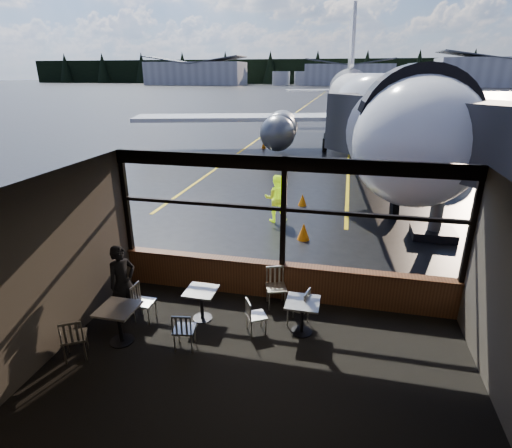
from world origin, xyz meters
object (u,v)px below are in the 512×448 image
(cafe_table_left, at_px, (120,325))
(chair_near_e, at_px, (298,307))
(chair_mid_w, at_px, (144,303))
(cone_nose, at_px, (302,200))
(ground_crew, at_px, (276,198))
(cone_wing, at_px, (264,145))
(cafe_table_near, at_px, (302,317))
(chair_left_s, at_px, (74,337))
(cafe_table_mid, at_px, (202,305))
(chair_near_w, at_px, (256,316))
(passenger, at_px, (123,283))
(chair_near_n, at_px, (276,288))
(cone_extra, at_px, (304,231))
(airliner, at_px, (369,62))
(jet_bridge, at_px, (416,168))
(chair_mid_s, at_px, (184,329))

(cafe_table_left, relative_size, chair_near_e, 0.92)
(chair_mid_w, bearing_deg, cone_nose, 165.23)
(ground_crew, xyz_separation_m, cone_wing, (-3.57, 15.04, -0.63))
(chair_near_e, relative_size, cone_nose, 1.79)
(cafe_table_near, distance_m, cafe_table_left, 3.75)
(cafe_table_left, xyz_separation_m, ground_crew, (1.83, 7.79, 0.47))
(chair_left_s, distance_m, cone_nose, 10.96)
(cafe_table_mid, height_order, cafe_table_left, cafe_table_left)
(chair_near_w, relative_size, passenger, 0.47)
(chair_near_w, bearing_deg, chair_near_n, 138.31)
(chair_left_s, xyz_separation_m, cone_wing, (-1.14, 23.45, -0.21))
(cone_extra, bearing_deg, cafe_table_near, -84.08)
(cafe_table_mid, bearing_deg, cafe_table_left, -139.39)
(cafe_table_mid, height_order, cone_extra, cafe_table_mid)
(chair_mid_w, height_order, passenger, passenger)
(airliner, height_order, cone_nose, airliner)
(cone_nose, bearing_deg, passenger, -108.28)
(cafe_table_near, relative_size, chair_near_e, 0.85)
(cafe_table_mid, bearing_deg, chair_near_w, -10.10)
(airliner, xyz_separation_m, cafe_table_left, (-5.21, -21.94, -5.42))
(ground_crew, height_order, cone_nose, ground_crew)
(jet_bridge, relative_size, cafe_table_left, 12.57)
(cafe_table_left, distance_m, chair_near_e, 3.73)
(airliner, bearing_deg, chair_near_w, -101.39)
(chair_left_s, height_order, ground_crew, ground_crew)
(chair_near_n, bearing_deg, cafe_table_left, 16.54)
(jet_bridge, bearing_deg, cone_wing, 119.02)
(ground_crew, height_order, cone_wing, ground_crew)
(chair_left_s, bearing_deg, chair_near_w, -4.75)
(cafe_table_mid, distance_m, chair_mid_s, 1.03)
(chair_mid_w, bearing_deg, chair_mid_s, 60.58)
(cafe_table_mid, distance_m, chair_mid_w, 1.27)
(cafe_table_mid, relative_size, cone_nose, 1.48)
(airliner, distance_m, jet_bridge, 14.51)
(chair_mid_s, xyz_separation_m, chair_mid_w, (-1.24, 0.71, 0.01))
(passenger, bearing_deg, cafe_table_mid, -50.12)
(airliner, relative_size, chair_left_s, 41.47)
(chair_mid_w, xyz_separation_m, passenger, (-0.49, 0.03, 0.43))
(airliner, height_order, cafe_table_left, airliner)
(cafe_table_left, relative_size, cone_wing, 1.65)
(cafe_table_mid, height_order, cone_nose, cafe_table_mid)
(airliner, height_order, cone_wing, airliner)
(chair_left_s, xyz_separation_m, cone_extra, (3.64, 6.85, -0.17))
(chair_near_n, xyz_separation_m, cone_extra, (0.19, 4.20, -0.19))
(chair_near_n, relative_size, cone_extra, 1.68)
(cone_wing, bearing_deg, ground_crew, -76.65)
(cafe_table_near, relative_size, chair_left_s, 0.82)
(airliner, xyz_separation_m, cone_nose, (-2.62, -12.07, -5.58))
(cone_wing, bearing_deg, airliner, -7.35)
(cafe_table_mid, distance_m, chair_near_w, 1.32)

